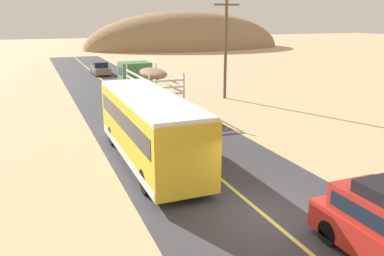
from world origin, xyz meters
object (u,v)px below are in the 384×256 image
object	(u,v)px
power_pole_mid	(226,45)
livestock_truck	(142,79)
car_far	(100,69)
bus	(149,127)

from	to	relation	value
power_pole_mid	livestock_truck	bearing A→B (deg)	168.49
livestock_truck	car_far	world-z (taller)	livestock_truck
power_pole_mid	car_far	bearing A→B (deg)	111.89
bus	power_pole_mid	xyz separation A→B (m)	(10.12, 12.39, 2.61)
power_pole_mid	bus	bearing A→B (deg)	-129.23
car_far	power_pole_mid	xyz separation A→B (m)	(7.30, -18.16, 3.66)
livestock_truck	bus	world-z (taller)	bus
car_far	livestock_truck	bearing A→B (deg)	-88.16
livestock_truck	bus	distance (m)	14.17
livestock_truck	bus	size ratio (longest dim) A/B	0.97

